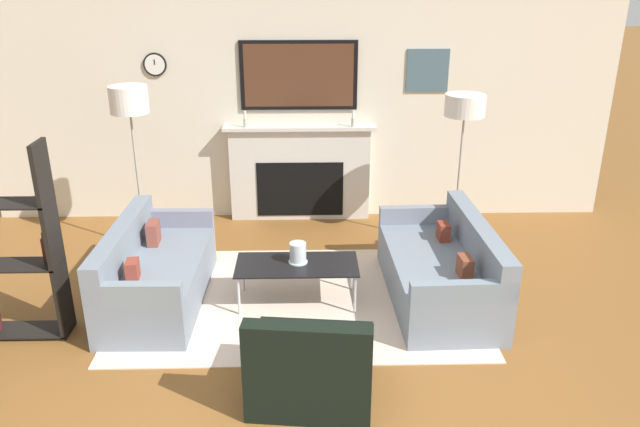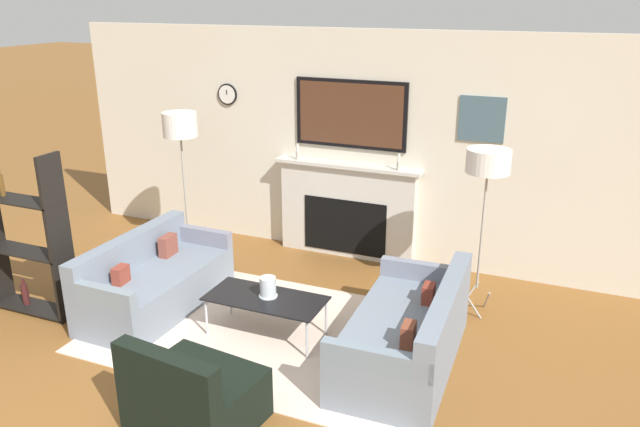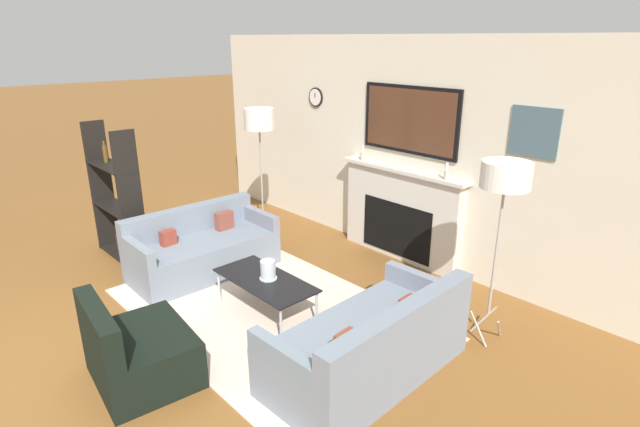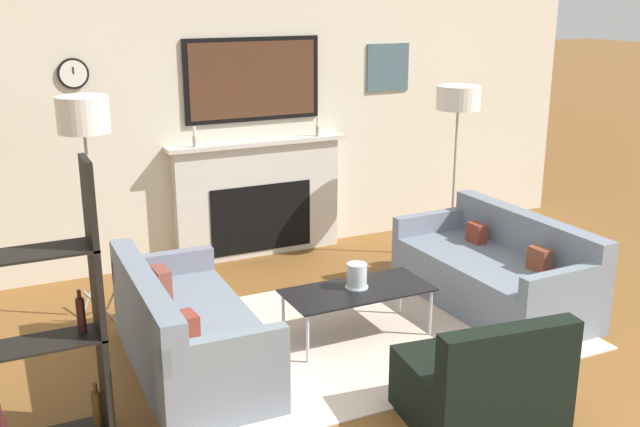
{
  "view_description": "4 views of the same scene",
  "coord_description": "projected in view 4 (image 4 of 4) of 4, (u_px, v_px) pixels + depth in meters",
  "views": [
    {
      "loc": [
        0.07,
        -3.05,
        2.93
      ],
      "look_at": [
        0.2,
        2.34,
        0.77
      ],
      "focal_mm": 35.0,
      "sensor_mm": 36.0,
      "label": 1
    },
    {
      "loc": [
        2.46,
        -2.54,
        3.07
      ],
      "look_at": [
        0.24,
        2.74,
        1.04
      ],
      "focal_mm": 35.0,
      "sensor_mm": 36.0,
      "label": 2
    },
    {
      "loc": [
        3.61,
        -0.58,
        2.66
      ],
      "look_at": [
        0.18,
        2.61,
        1.01
      ],
      "focal_mm": 28.0,
      "sensor_mm": 36.0,
      "label": 3
    },
    {
      "loc": [
        -2.54,
        -2.55,
        2.55
      ],
      "look_at": [
        -0.04,
        2.67,
        0.83
      ],
      "focal_mm": 42.0,
      "sensor_mm": 36.0,
      "label": 4
    }
  ],
  "objects": [
    {
      "name": "shelf_unit",
      "position": [
        15.0,
        328.0,
        4.12
      ],
      "size": [
        0.95,
        0.28,
        1.68
      ],
      "color": "black",
      "rests_on": "ground_plane"
    },
    {
      "name": "hurricane_candle",
      "position": [
        357.0,
        277.0,
        5.64
      ],
      "size": [
        0.18,
        0.18,
        0.19
      ],
      "color": "silver",
      "rests_on": "coffee_table"
    },
    {
      "name": "floor_lamp_left",
      "position": [
        83.0,
        118.0,
        5.65
      ],
      "size": [
        0.39,
        0.39,
        1.8
      ],
      "color": "#9E998E",
      "rests_on": "ground_plane"
    },
    {
      "name": "coffee_table",
      "position": [
        358.0,
        292.0,
        5.64
      ],
      "size": [
        1.11,
        0.52,
        0.4
      ],
      "color": "black",
      "rests_on": "ground_plane"
    },
    {
      "name": "area_rug",
      "position": [
        356.0,
        334.0,
        5.79
      ],
      "size": [
        3.28,
        2.13,
        0.01
      ],
      "color": "beige",
      "rests_on": "ground_plane"
    },
    {
      "name": "couch_right",
      "position": [
        496.0,
        274.0,
        6.27
      ],
      "size": [
        0.92,
        1.78,
        0.76
      ],
      "color": "slate",
      "rests_on": "ground_plane"
    },
    {
      "name": "floor_lamp_right",
      "position": [
        458.0,
        101.0,
        7.1
      ],
      "size": [
        0.42,
        0.42,
        1.7
      ],
      "color": "#9E998E",
      "rests_on": "ground_plane"
    },
    {
      "name": "couch_left",
      "position": [
        187.0,
        334.0,
        5.16
      ],
      "size": [
        0.81,
        1.7,
        0.75
      ],
      "color": "slate",
      "rests_on": "ground_plane"
    },
    {
      "name": "armchair",
      "position": [
        482.0,
        386.0,
        4.53
      ],
      "size": [
        0.94,
        0.83,
        0.76
      ],
      "color": "black",
      "rests_on": "ground_plane"
    },
    {
      "name": "fireplace_wall",
      "position": [
        253.0,
        133.0,
        7.31
      ],
      "size": [
        7.46,
        0.28,
        2.7
      ],
      "color": "beige",
      "rests_on": "ground_plane"
    }
  ]
}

